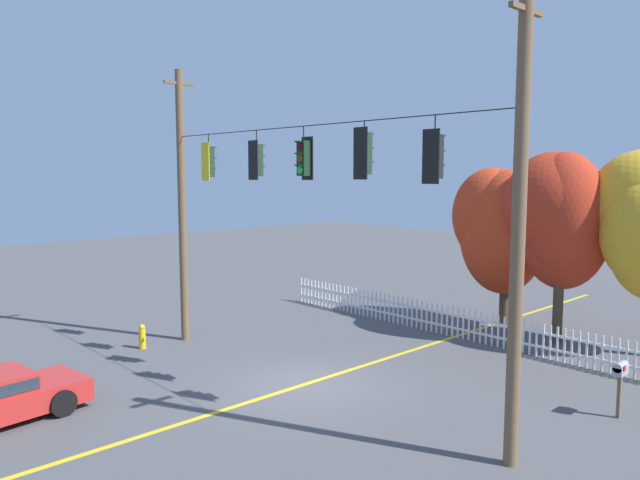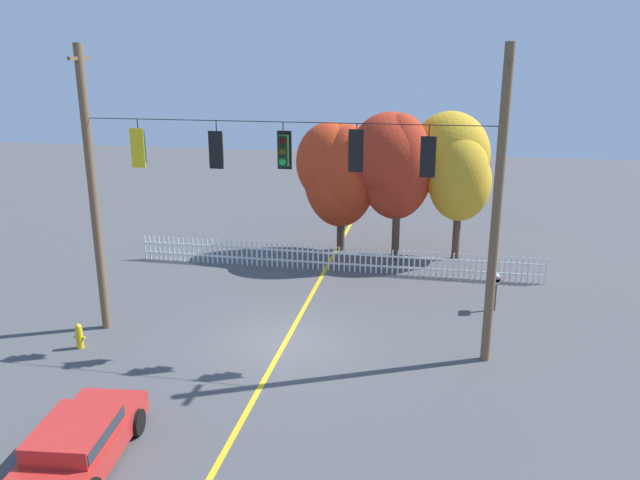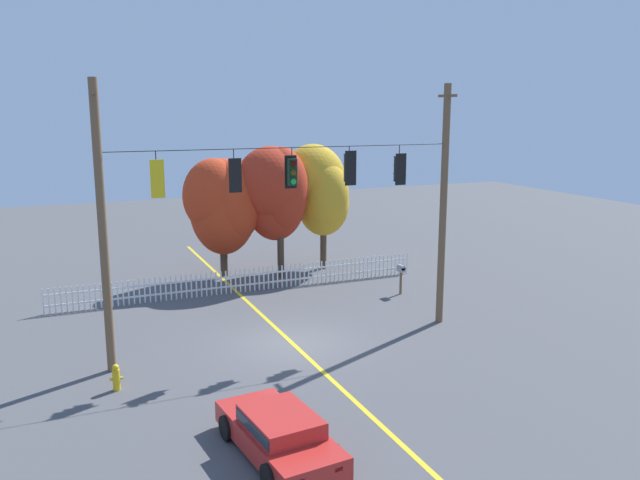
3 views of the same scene
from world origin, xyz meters
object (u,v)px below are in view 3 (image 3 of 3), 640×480
at_px(autumn_oak_far_east, 319,191).
at_px(fire_hydrant, 116,377).
at_px(parked_car, 279,432).
at_px(traffic_signal_northbound_secondary, 157,178).
at_px(traffic_signal_northbound_primary, 349,168).
at_px(traffic_signal_westbound_side, 399,169).
at_px(traffic_signal_southbound_primary, 292,172).
at_px(traffic_signal_eastbound_side, 234,175).
at_px(autumn_maple_mid, 275,190).
at_px(autumn_maple_near_fence, 224,202).
at_px(roadside_mailbox, 401,270).

relative_size(autumn_oak_far_east, fire_hydrant, 7.99).
bearing_deg(parked_car, autumn_oak_far_east, 64.08).
relative_size(autumn_oak_far_east, parked_car, 1.50).
relative_size(traffic_signal_northbound_secondary, traffic_signal_northbound_primary, 1.07).
relative_size(traffic_signal_westbound_side, autumn_oak_far_east, 0.22).
bearing_deg(traffic_signal_southbound_primary, traffic_signal_eastbound_side, -179.49).
height_order(traffic_signal_northbound_secondary, autumn_maple_mid, traffic_signal_northbound_secondary).
xyz_separation_m(traffic_signal_southbound_primary, traffic_signal_northbound_primary, (2.15, -0.02, 0.07)).
height_order(traffic_signal_northbound_secondary, traffic_signal_eastbound_side, same).
height_order(traffic_signal_southbound_primary, autumn_maple_mid, traffic_signal_southbound_primary).
xyz_separation_m(traffic_signal_westbound_side, autumn_maple_near_fence, (-4.03, 9.77, -2.30)).
distance_m(autumn_maple_near_fence, parked_car, 17.37).
height_order(autumn_oak_far_east, fire_hydrant, autumn_oak_far_east).
xyz_separation_m(traffic_signal_southbound_primary, autumn_oak_far_east, (5.14, 9.79, -2.03)).
height_order(autumn_oak_far_east, roadside_mailbox, autumn_oak_far_east).
bearing_deg(autumn_maple_near_fence, traffic_signal_eastbound_side, -102.53).
relative_size(traffic_signal_southbound_primary, traffic_signal_northbound_primary, 1.02).
bearing_deg(roadside_mailbox, traffic_signal_westbound_side, -122.49).
bearing_deg(traffic_signal_northbound_secondary, autumn_maple_mid, 52.41).
height_order(autumn_maple_mid, roadside_mailbox, autumn_maple_mid).
bearing_deg(autumn_maple_near_fence, roadside_mailbox, -41.43).
bearing_deg(traffic_signal_westbound_side, traffic_signal_eastbound_side, 180.00).
xyz_separation_m(traffic_signal_northbound_primary, autumn_oak_far_east, (2.99, 9.81, -2.11)).
bearing_deg(traffic_signal_northbound_secondary, autumn_maple_near_fence, 64.46).
bearing_deg(fire_hydrant, parked_car, -59.22).
distance_m(traffic_signal_eastbound_side, roadside_mailbox, 10.83).
xyz_separation_m(traffic_signal_northbound_secondary, autumn_maple_mid, (7.13, 9.25, -1.75)).
distance_m(parked_car, roadside_mailbox, 14.69).
distance_m(traffic_signal_westbound_side, parked_car, 11.46).
distance_m(traffic_signal_eastbound_side, parked_car, 8.98).
bearing_deg(traffic_signal_southbound_primary, fire_hydrant, -165.63).
height_order(traffic_signal_eastbound_side, fire_hydrant, traffic_signal_eastbound_side).
distance_m(traffic_signal_northbound_primary, autumn_oak_far_east, 10.47).
xyz_separation_m(traffic_signal_southbound_primary, traffic_signal_westbound_side, (4.18, -0.02, -0.04)).
bearing_deg(traffic_signal_westbound_side, parked_car, -135.82).
xyz_separation_m(traffic_signal_eastbound_side, parked_car, (-1.00, -7.00, -5.52)).
distance_m(traffic_signal_southbound_primary, autumn_maple_mid, 9.76).
bearing_deg(traffic_signal_northbound_secondary, fire_hydrant, -137.56).
relative_size(autumn_maple_near_fence, parked_car, 1.38).
distance_m(traffic_signal_northbound_primary, fire_hydrant, 10.35).
distance_m(traffic_signal_northbound_secondary, parked_car, 9.04).
height_order(traffic_signal_northbound_primary, autumn_maple_mid, traffic_signal_northbound_primary).
distance_m(traffic_signal_eastbound_side, fire_hydrant, 7.29).
relative_size(traffic_signal_northbound_secondary, autumn_oak_far_east, 0.22).
xyz_separation_m(traffic_signal_northbound_primary, parked_car, (-5.19, -7.00, -5.61)).
bearing_deg(traffic_signal_eastbound_side, traffic_signal_northbound_secondary, -179.98).
distance_m(traffic_signal_eastbound_side, traffic_signal_southbound_primary, 2.03).
bearing_deg(traffic_signal_westbound_side, traffic_signal_southbound_primary, 179.75).
height_order(autumn_oak_far_east, parked_car, autumn_oak_far_east).
height_order(traffic_signal_northbound_primary, traffic_signal_westbound_side, same).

